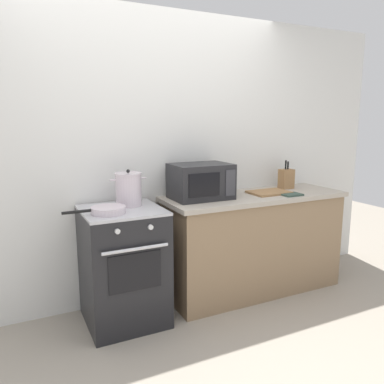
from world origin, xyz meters
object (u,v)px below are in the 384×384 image
at_px(knife_block, 286,179).
at_px(oven_mitt, 291,194).
at_px(stove, 124,266).
at_px(cutting_board, 269,192).
at_px(microwave, 201,181).
at_px(stock_pot, 129,189).
at_px(frying_pan, 108,210).

relative_size(knife_block, oven_mitt, 1.55).
xyz_separation_m(stove, cutting_board, (1.39, 0.00, 0.47)).
xyz_separation_m(microwave, knife_block, (0.98, 0.06, -0.05)).
bearing_deg(microwave, stock_pot, 178.87).
distance_m(stove, stock_pot, 0.60).
distance_m(frying_pan, cutting_board, 1.53).
xyz_separation_m(frying_pan, knife_block, (1.83, 0.24, 0.07)).
bearing_deg(microwave, cutting_board, -6.65).
bearing_deg(stock_pot, microwave, -1.13).
distance_m(stock_pot, cutting_board, 1.31).
distance_m(stock_pot, oven_mitt, 1.46).
relative_size(frying_pan, oven_mitt, 2.51).
bearing_deg(stove, knife_block, 4.74).
height_order(stove, frying_pan, frying_pan).
distance_m(frying_pan, microwave, 0.88).
xyz_separation_m(stock_pot, frying_pan, (-0.22, -0.19, -0.11)).
relative_size(frying_pan, cutting_board, 1.25).
bearing_deg(stock_pot, stove, -133.62).
bearing_deg(frying_pan, microwave, 11.70).
height_order(microwave, knife_block, microwave).
bearing_deg(knife_block, cutting_board, -155.71).
bearing_deg(knife_block, frying_pan, -172.58).
distance_m(stove, knife_block, 1.80).
height_order(frying_pan, microwave, microwave).
distance_m(microwave, cutting_board, 0.69).
xyz_separation_m(frying_pan, oven_mitt, (1.65, -0.06, -0.02)).
bearing_deg(cutting_board, microwave, 173.35).
bearing_deg(cutting_board, stock_pot, 176.03).
relative_size(stock_pot, knife_block, 1.06).
height_order(frying_pan, knife_block, knife_block).
relative_size(stove, frying_pan, 2.04).
bearing_deg(frying_pan, stove, 36.65).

